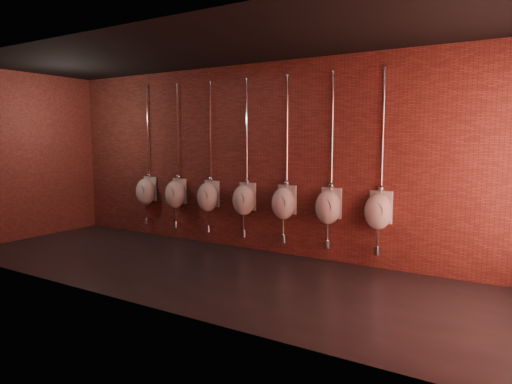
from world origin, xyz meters
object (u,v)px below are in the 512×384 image
at_px(urinal_1, 175,193).
at_px(urinal_2, 208,196).
at_px(urinal_4, 284,202).
at_px(urinal_0, 146,191).
at_px(urinal_6, 378,210).
at_px(urinal_3, 244,199).
at_px(urinal_5, 328,206).

xyz_separation_m(urinal_1, urinal_2, (0.78, 0.00, 0.00)).
bearing_deg(urinal_4, urinal_0, 180.00).
xyz_separation_m(urinal_0, urinal_6, (4.71, 0.00, 0.00)).
bearing_deg(urinal_3, urinal_2, 180.00).
height_order(urinal_4, urinal_5, same).
height_order(urinal_0, urinal_4, same).
height_order(urinal_1, urinal_2, same).
distance_m(urinal_3, urinal_5, 1.57).
bearing_deg(urinal_4, urinal_2, 180.00).
relative_size(urinal_0, urinal_5, 1.00).
relative_size(urinal_1, urinal_5, 1.00).
height_order(urinal_1, urinal_6, same).
bearing_deg(urinal_0, urinal_3, 0.00).
height_order(urinal_2, urinal_3, same).
xyz_separation_m(urinal_2, urinal_6, (3.14, 0.00, 0.00)).
relative_size(urinal_3, urinal_4, 1.00).
bearing_deg(urinal_5, urinal_3, 180.00).
bearing_deg(urinal_0, urinal_1, 0.00).
bearing_deg(urinal_4, urinal_5, 0.00).
relative_size(urinal_2, urinal_6, 1.00).
height_order(urinal_0, urinal_6, same).
height_order(urinal_0, urinal_2, same).
height_order(urinal_0, urinal_3, same).
bearing_deg(urinal_5, urinal_4, 180.00).
xyz_separation_m(urinal_4, urinal_5, (0.78, 0.00, 0.00)).
xyz_separation_m(urinal_0, urinal_3, (2.35, 0.00, 0.00)).
distance_m(urinal_1, urinal_3, 1.57).
distance_m(urinal_1, urinal_5, 3.14).
height_order(urinal_2, urinal_6, same).
distance_m(urinal_1, urinal_2, 0.78).
height_order(urinal_5, urinal_6, same).
xyz_separation_m(urinal_1, urinal_6, (3.92, 0.00, 0.00)).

